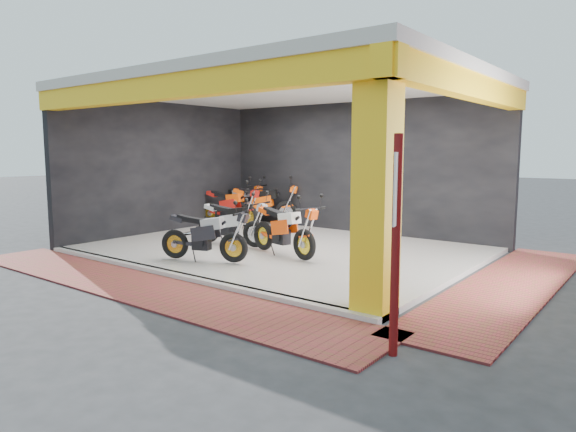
% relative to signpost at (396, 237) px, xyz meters
% --- Properties ---
extents(ground, '(80.00, 80.00, 0.00)m').
position_rel_signpost_xyz_m(ground, '(-4.56, 1.84, -1.32)').
color(ground, '#2D2D30').
rests_on(ground, ground).
extents(showroom_floor, '(8.00, 6.00, 0.10)m').
position_rel_signpost_xyz_m(showroom_floor, '(-4.56, 3.84, -1.27)').
color(showroom_floor, white).
rests_on(showroom_floor, ground).
extents(showroom_ceiling, '(8.40, 6.40, 0.20)m').
position_rel_signpost_xyz_m(showroom_ceiling, '(-4.56, 3.84, 2.28)').
color(showroom_ceiling, beige).
rests_on(showroom_ceiling, corner_column).
extents(back_wall, '(8.20, 0.20, 3.50)m').
position_rel_signpost_xyz_m(back_wall, '(-4.56, 6.94, 0.43)').
color(back_wall, black).
rests_on(back_wall, ground).
extents(left_wall, '(0.20, 6.20, 3.50)m').
position_rel_signpost_xyz_m(left_wall, '(-8.66, 3.84, 0.43)').
color(left_wall, black).
rests_on(left_wall, ground).
extents(corner_column, '(0.50, 0.50, 3.50)m').
position_rel_signpost_xyz_m(corner_column, '(-0.81, 1.09, 0.43)').
color(corner_column, yellow).
rests_on(corner_column, ground).
extents(header_beam_front, '(8.40, 0.30, 0.40)m').
position_rel_signpost_xyz_m(header_beam_front, '(-4.56, 0.84, 1.98)').
color(header_beam_front, yellow).
rests_on(header_beam_front, corner_column).
extents(header_beam_right, '(0.30, 6.40, 0.40)m').
position_rel_signpost_xyz_m(header_beam_right, '(-0.56, 3.84, 1.98)').
color(header_beam_right, yellow).
rests_on(header_beam_right, corner_column).
extents(floor_kerb, '(8.00, 0.20, 0.10)m').
position_rel_signpost_xyz_m(floor_kerb, '(-4.56, 0.82, -1.27)').
color(floor_kerb, white).
rests_on(floor_kerb, ground).
extents(paver_front, '(9.00, 1.40, 0.03)m').
position_rel_signpost_xyz_m(paver_front, '(-4.56, 0.04, -1.30)').
color(paver_front, '#983234').
rests_on(paver_front, ground).
extents(paver_right, '(1.40, 7.00, 0.03)m').
position_rel_signpost_xyz_m(paver_right, '(0.24, 3.84, -1.30)').
color(paver_right, '#983234').
rests_on(paver_right, ground).
extents(signpost, '(0.11, 0.33, 2.41)m').
position_rel_signpost_xyz_m(signpost, '(0.00, 0.00, 0.00)').
color(signpost, '#610E0E').
rests_on(signpost, ground).
extents(moto_hero, '(2.18, 1.22, 1.26)m').
position_rel_signpost_xyz_m(moto_hero, '(-3.33, 2.96, -0.59)').
color(moto_hero, '#FF4C0A').
rests_on(moto_hero, showroom_floor).
extents(moto_row_a, '(2.06, 1.34, 1.18)m').
position_rel_signpost_xyz_m(moto_row_a, '(-4.28, 1.98, -0.63)').
color(moto_row_a, black).
rests_on(moto_row_a, showroom_floor).
extents(moto_row_b, '(2.05, 0.96, 1.21)m').
position_rel_signpost_xyz_m(moto_row_b, '(-4.99, 3.39, -0.62)').
color(moto_row_b, '#AEB1B6').
rests_on(moto_row_b, showroom_floor).
extents(moto_row_c, '(2.20, 0.96, 1.31)m').
position_rel_signpost_xyz_m(moto_row_c, '(-7.00, 5.43, -0.57)').
color(moto_row_c, '#B41913').
rests_on(moto_row_c, showroom_floor).
extents(moto_row_d, '(2.39, 1.82, 1.38)m').
position_rel_signpost_xyz_m(moto_row_d, '(-6.63, 6.64, -0.53)').
color(moto_row_d, '#FA540A').
rests_on(moto_row_d, showroom_floor).
extents(moto_row_e, '(2.23, 0.88, 1.35)m').
position_rel_signpost_xyz_m(moto_row_e, '(-7.65, 6.34, -0.54)').
color(moto_row_e, '#E84709').
rests_on(moto_row_e, showroom_floor).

